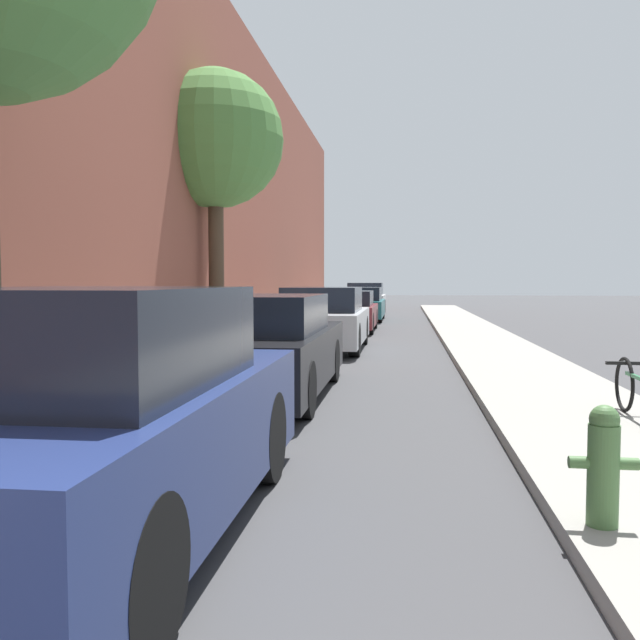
{
  "coord_description": "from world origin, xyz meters",
  "views": [
    {
      "loc": [
        0.98,
        1.28,
        1.55
      ],
      "look_at": [
        -0.18,
        10.44,
        1.02
      ],
      "focal_mm": 38.03,
      "sensor_mm": 36.0,
      "label": 1
    }
  ],
  "objects": [
    {
      "name": "parked_car_black",
      "position": [
        -0.9,
        10.13,
        0.66
      ],
      "size": [
        1.71,
        4.56,
        1.37
      ],
      "color": "black",
      "rests_on": "ground"
    },
    {
      "name": "building_facade_left",
      "position": [
        -4.25,
        16.0,
        4.65
      ],
      "size": [
        0.7,
        52.0,
        9.31
      ],
      "color": "brown",
      "rests_on": "ground"
    },
    {
      "name": "parked_car_navy",
      "position": [
        -0.88,
        5.06,
        0.72
      ],
      "size": [
        1.79,
        4.04,
        1.51
      ],
      "color": "black",
      "rests_on": "ground"
    },
    {
      "name": "parked_car_maroon",
      "position": [
        -0.8,
        22.07,
        0.6
      ],
      "size": [
        1.74,
        4.13,
        1.25
      ],
      "color": "black",
      "rests_on": "ground"
    },
    {
      "name": "sidewalk_left",
      "position": [
        -2.9,
        16.0,
        0.06
      ],
      "size": [
        2.0,
        52.0,
        0.12
      ],
      "color": "gray",
      "rests_on": "ground"
    },
    {
      "name": "bicycle",
      "position": [
        3.36,
        8.55,
        0.43
      ],
      "size": [
        0.44,
        1.48,
        0.6
      ],
      "rotation": [
        0.0,
        0.0,
        -0.01
      ],
      "color": "black",
      "rests_on": "sidewalk_right"
    },
    {
      "name": "street_tree_far",
      "position": [
        -3.52,
        17.08,
        4.87
      ],
      "size": [
        3.25,
        3.25,
        6.42
      ],
      "color": "#4C3A2B",
      "rests_on": "sidewalk_left"
    },
    {
      "name": "parked_car_silver",
      "position": [
        -0.83,
        16.36,
        0.68
      ],
      "size": [
        1.8,
        4.47,
        1.41
      ],
      "color": "black",
      "rests_on": "ground"
    },
    {
      "name": "parked_car_teal",
      "position": [
        -0.78,
        27.85,
        0.62
      ],
      "size": [
        1.84,
        4.58,
        1.31
      ],
      "color": "black",
      "rests_on": "ground"
    },
    {
      "name": "ground_plane",
      "position": [
        0.0,
        16.0,
        0.0
      ],
      "size": [
        120.0,
        120.0,
        0.0
      ],
      "primitive_type": "plane",
      "color": "#3D3D3F"
    },
    {
      "name": "parked_car_white",
      "position": [
        -0.89,
        33.59,
        0.69
      ],
      "size": [
        1.8,
        4.01,
        1.46
      ],
      "color": "black",
      "rests_on": "ground"
    },
    {
      "name": "sidewalk_right",
      "position": [
        2.9,
        16.0,
        0.06
      ],
      "size": [
        2.0,
        52.0,
        0.12
      ],
      "color": "gray",
      "rests_on": "ground"
    },
    {
      "name": "fire_hydrant",
      "position": [
        2.13,
        5.34,
        0.49
      ],
      "size": [
        0.39,
        0.18,
        0.71
      ],
      "color": "#47703D",
      "rests_on": "sidewalk_right"
    }
  ]
}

